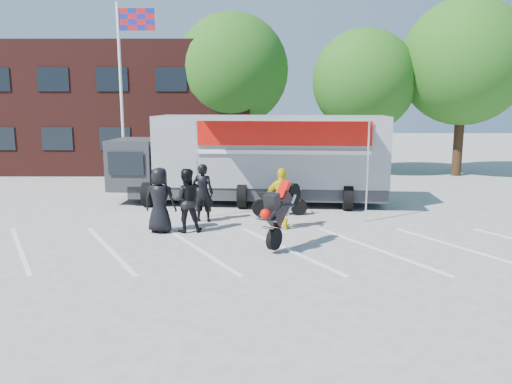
{
  "coord_description": "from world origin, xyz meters",
  "views": [
    {
      "loc": [
        -0.62,
        -11.9,
        3.92
      ],
      "look_at": [
        -0.66,
        2.43,
        1.3
      ],
      "focal_mm": 35.0,
      "sensor_mm": 36.0,
      "label": 1
    }
  ],
  "objects_px": {
    "spectator_leather_c": "(186,200)",
    "tree_mid": "(364,81)",
    "flagpole": "(126,74)",
    "spectator_leather_a": "(160,200)",
    "tree_left": "(232,70)",
    "spectator_hivis": "(282,199)",
    "tree_right": "(464,62)",
    "spectator_leather_b": "(203,193)",
    "parked_motorcycle": "(279,216)",
    "transporter_truck": "(258,203)",
    "stunt_bike_rider": "(287,247)"
  },
  "relations": [
    {
      "from": "flagpole",
      "to": "spectator_leather_a",
      "type": "xyz_separation_m",
      "value": [
        2.69,
        -7.23,
        -4.06
      ]
    },
    {
      "from": "tree_right",
      "to": "spectator_leather_b",
      "type": "distance_m",
      "value": 16.89
    },
    {
      "from": "transporter_truck",
      "to": "spectator_hivis",
      "type": "height_order",
      "value": "spectator_hivis"
    },
    {
      "from": "spectator_leather_a",
      "to": "spectator_hivis",
      "type": "relative_size",
      "value": 1.03
    },
    {
      "from": "tree_left",
      "to": "parked_motorcycle",
      "type": "bearing_deg",
      "value": -78.94
    },
    {
      "from": "flagpole",
      "to": "spectator_leather_a",
      "type": "height_order",
      "value": "flagpole"
    },
    {
      "from": "spectator_leather_c",
      "to": "tree_left",
      "type": "bearing_deg",
      "value": -104.15
    },
    {
      "from": "spectator_leather_c",
      "to": "parked_motorcycle",
      "type": "bearing_deg",
      "value": -154.2
    },
    {
      "from": "spectator_leather_a",
      "to": "tree_mid",
      "type": "bearing_deg",
      "value": -116.1
    },
    {
      "from": "flagpole",
      "to": "tree_right",
      "type": "distance_m",
      "value": 16.88
    },
    {
      "from": "spectator_leather_a",
      "to": "spectator_hivis",
      "type": "bearing_deg",
      "value": -165.36
    },
    {
      "from": "spectator_leather_c",
      "to": "tree_mid",
      "type": "bearing_deg",
      "value": -133.34
    },
    {
      "from": "transporter_truck",
      "to": "spectator_leather_b",
      "type": "bearing_deg",
      "value": -115.77
    },
    {
      "from": "parked_motorcycle",
      "to": "spectator_leather_b",
      "type": "distance_m",
      "value": 2.86
    },
    {
      "from": "tree_right",
      "to": "spectator_leather_b",
      "type": "xyz_separation_m",
      "value": [
        -12.4,
        -10.35,
        -4.92
      ]
    },
    {
      "from": "tree_right",
      "to": "spectator_leather_a",
      "type": "relative_size",
      "value": 4.61
    },
    {
      "from": "spectator_leather_b",
      "to": "spectator_hivis",
      "type": "xyz_separation_m",
      "value": [
        2.55,
        -1.0,
        -0.0
      ]
    },
    {
      "from": "tree_mid",
      "to": "spectator_hivis",
      "type": "xyz_separation_m",
      "value": [
        -4.85,
        -11.85,
        -3.99
      ]
    },
    {
      "from": "tree_right",
      "to": "transporter_truck",
      "type": "height_order",
      "value": "tree_right"
    },
    {
      "from": "spectator_leather_a",
      "to": "flagpole",
      "type": "bearing_deg",
      "value": -60.68
    },
    {
      "from": "transporter_truck",
      "to": "spectator_leather_a",
      "type": "bearing_deg",
      "value": -118.87
    },
    {
      "from": "flagpole",
      "to": "spectator_hivis",
      "type": "bearing_deg",
      "value": -46.98
    },
    {
      "from": "parked_motorcycle",
      "to": "spectator_leather_b",
      "type": "height_order",
      "value": "spectator_leather_b"
    },
    {
      "from": "spectator_leather_a",
      "to": "spectator_leather_b",
      "type": "xyz_separation_m",
      "value": [
        1.15,
        1.37,
        -0.03
      ]
    },
    {
      "from": "spectator_leather_a",
      "to": "spectator_leather_b",
      "type": "relative_size",
      "value": 1.03
    },
    {
      "from": "flagpole",
      "to": "spectator_leather_b",
      "type": "distance_m",
      "value": 8.11
    },
    {
      "from": "transporter_truck",
      "to": "spectator_leather_a",
      "type": "relative_size",
      "value": 5.35
    },
    {
      "from": "stunt_bike_rider",
      "to": "tree_mid",
      "type": "bearing_deg",
      "value": 105.1
    },
    {
      "from": "tree_left",
      "to": "stunt_bike_rider",
      "type": "height_order",
      "value": "tree_left"
    },
    {
      "from": "transporter_truck",
      "to": "parked_motorcycle",
      "type": "distance_m",
      "value": 2.33
    },
    {
      "from": "spectator_leather_b",
      "to": "spectator_hivis",
      "type": "height_order",
      "value": "spectator_leather_b"
    },
    {
      "from": "tree_left",
      "to": "stunt_bike_rider",
      "type": "relative_size",
      "value": 4.39
    },
    {
      "from": "flagpole",
      "to": "spectator_leather_a",
      "type": "relative_size",
      "value": 4.04
    },
    {
      "from": "flagpole",
      "to": "transporter_truck",
      "type": "relative_size",
      "value": 0.76
    },
    {
      "from": "spectator_leather_a",
      "to": "spectator_leather_b",
      "type": "distance_m",
      "value": 1.79
    },
    {
      "from": "tree_left",
      "to": "stunt_bike_rider",
      "type": "xyz_separation_m",
      "value": [
        2.21,
        -14.76,
        -5.57
      ]
    },
    {
      "from": "tree_right",
      "to": "parked_motorcycle",
      "type": "distance_m",
      "value": 14.9
    },
    {
      "from": "parked_motorcycle",
      "to": "spectator_leather_c",
      "type": "distance_m",
      "value": 3.77
    },
    {
      "from": "spectator_leather_a",
      "to": "spectator_leather_c",
      "type": "relative_size",
      "value": 1.02
    },
    {
      "from": "transporter_truck",
      "to": "spectator_leather_a",
      "type": "height_order",
      "value": "spectator_leather_a"
    },
    {
      "from": "tree_mid",
      "to": "spectator_leather_b",
      "type": "height_order",
      "value": "tree_mid"
    },
    {
      "from": "spectator_leather_a",
      "to": "tree_left",
      "type": "bearing_deg",
      "value": -87.82
    },
    {
      "from": "transporter_truck",
      "to": "spectator_hivis",
      "type": "distance_m",
      "value": 4.23
    },
    {
      "from": "flagpole",
      "to": "spectator_leather_a",
      "type": "bearing_deg",
      "value": -69.55
    },
    {
      "from": "tree_mid",
      "to": "tree_left",
      "type": "bearing_deg",
      "value": 171.87
    },
    {
      "from": "parked_motorcycle",
      "to": "tree_right",
      "type": "bearing_deg",
      "value": -52.55
    },
    {
      "from": "parked_motorcycle",
      "to": "spectator_hivis",
      "type": "xyz_separation_m",
      "value": [
        -0.0,
        -1.84,
        0.96
      ]
    },
    {
      "from": "stunt_bike_rider",
      "to": "spectator_leather_c",
      "type": "height_order",
      "value": "spectator_leather_c"
    },
    {
      "from": "tree_right",
      "to": "spectator_hivis",
      "type": "xyz_separation_m",
      "value": [
        -9.85,
        -11.35,
        -4.92
      ]
    },
    {
      "from": "spectator_hivis",
      "to": "tree_mid",
      "type": "bearing_deg",
      "value": -101.65
    }
  ]
}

